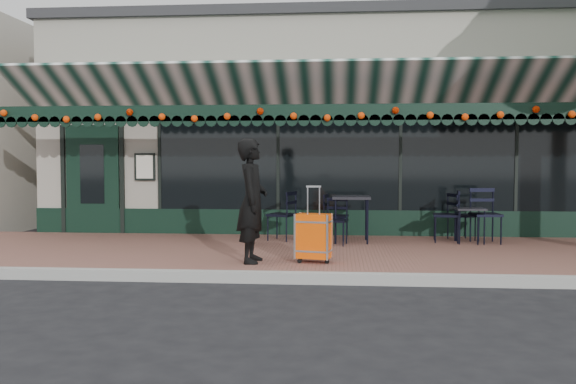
# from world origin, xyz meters

# --- Properties ---
(ground) EXTENTS (80.00, 80.00, 0.00)m
(ground) POSITION_xyz_m (0.00, 0.00, 0.00)
(ground) COLOR black
(ground) RESTS_ON ground
(sidewalk) EXTENTS (18.00, 4.00, 0.15)m
(sidewalk) POSITION_xyz_m (0.00, 2.00, 0.07)
(sidewalk) COLOR brown
(sidewalk) RESTS_ON ground
(curb) EXTENTS (18.00, 0.16, 0.15)m
(curb) POSITION_xyz_m (0.00, -0.08, 0.07)
(curb) COLOR #9E9E99
(curb) RESTS_ON ground
(restaurant_building) EXTENTS (12.00, 9.60, 4.50)m
(restaurant_building) POSITION_xyz_m (0.00, 7.84, 2.27)
(restaurant_building) COLOR gray
(restaurant_building) RESTS_ON ground
(woman) EXTENTS (0.43, 0.66, 1.79)m
(woman) POSITION_xyz_m (-1.04, 0.65, 1.05)
(woman) COLOR black
(woman) RESTS_ON sidewalk
(suitcase) EXTENTS (0.53, 0.37, 1.10)m
(suitcase) POSITION_xyz_m (-0.16, 0.72, 0.52)
(suitcase) COLOR #FF5408
(suitcase) RESTS_ON sidewalk
(cafe_table_a) EXTENTS (0.51, 0.51, 0.63)m
(cafe_table_a) POSITION_xyz_m (2.54, 3.03, 0.72)
(cafe_table_a) COLOR black
(cafe_table_a) RESTS_ON sidewalk
(cafe_table_b) EXTENTS (0.68, 0.68, 0.83)m
(cafe_table_b) POSITION_xyz_m (0.43, 2.98, 0.90)
(cafe_table_b) COLOR black
(cafe_table_b) RESTS_ON sidewalk
(chair_a_left) EXTENTS (0.53, 0.53, 0.95)m
(chair_a_left) POSITION_xyz_m (2.15, 3.13, 0.63)
(chair_a_left) COLOR black
(chair_a_left) RESTS_ON sidewalk
(chair_a_right) EXTENTS (0.55, 0.55, 0.89)m
(chair_a_right) POSITION_xyz_m (2.48, 3.46, 0.59)
(chair_a_right) COLOR black
(chair_a_right) RESTS_ON sidewalk
(chair_a_front) EXTENTS (0.55, 0.55, 1.00)m
(chair_a_front) POSITION_xyz_m (2.82, 3.02, 0.65)
(chair_a_front) COLOR black
(chair_a_front) RESTS_ON sidewalk
(chair_b_left) EXTENTS (0.60, 0.60, 0.93)m
(chair_b_left) POSITION_xyz_m (-0.85, 3.11, 0.61)
(chair_b_left) COLOR black
(chair_b_left) RESTS_ON sidewalk
(chair_b_right) EXTENTS (0.51, 0.51, 0.87)m
(chair_b_right) POSITION_xyz_m (0.15, 3.21, 0.59)
(chair_b_right) COLOR black
(chair_b_right) RESTS_ON sidewalk
(chair_b_front) EXTENTS (0.49, 0.49, 0.83)m
(chair_b_front) POSITION_xyz_m (0.14, 2.59, 0.57)
(chair_b_front) COLOR black
(chair_b_front) RESTS_ON sidewalk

